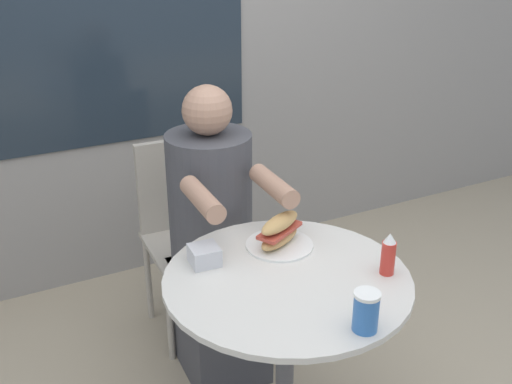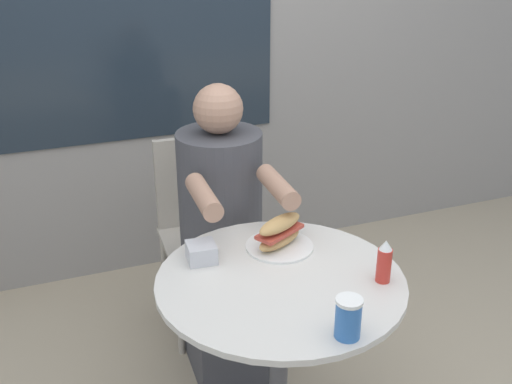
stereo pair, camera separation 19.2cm
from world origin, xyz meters
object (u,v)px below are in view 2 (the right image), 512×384
at_px(sandwich_on_plate, 280,235).
at_px(condiment_bottle, 384,262).
at_px(drink_cup, 348,318).
at_px(diner_chair, 200,216).
at_px(seated_diner, 223,252).
at_px(cafe_table, 279,329).

distance_m(sandwich_on_plate, condiment_bottle, 0.37).
xyz_separation_m(drink_cup, condiment_bottle, (0.23, 0.20, 0.01)).
distance_m(diner_chair, seated_diner, 0.34).
bearing_deg(seated_diner, sandwich_on_plate, 103.66).
relative_size(cafe_table, sandwich_on_plate, 3.38).
distance_m(diner_chair, condiment_bottle, 1.11).
relative_size(diner_chair, seated_diner, 0.73).
xyz_separation_m(sandwich_on_plate, drink_cup, (-0.02, -0.50, 0.01)).
xyz_separation_m(cafe_table, diner_chair, (-0.00, 0.91, -0.02)).
distance_m(seated_diner, condiment_bottle, 0.80).
bearing_deg(seated_diner, diner_chair, -88.47).
height_order(sandwich_on_plate, drink_cup, drink_cup).
bearing_deg(cafe_table, condiment_bottle, -24.00).
distance_m(drink_cup, condiment_bottle, 0.30).
xyz_separation_m(cafe_table, sandwich_on_plate, (0.07, 0.18, 0.24)).
height_order(drink_cup, condiment_bottle, condiment_bottle).
bearing_deg(drink_cup, condiment_bottle, 40.53).
xyz_separation_m(seated_diner, drink_cup, (0.06, -0.89, 0.27)).
relative_size(cafe_table, seated_diner, 0.64).
height_order(seated_diner, condiment_bottle, seated_diner).
xyz_separation_m(sandwich_on_plate, condiment_bottle, (0.21, -0.30, 0.02)).
height_order(cafe_table, condiment_bottle, condiment_bottle).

